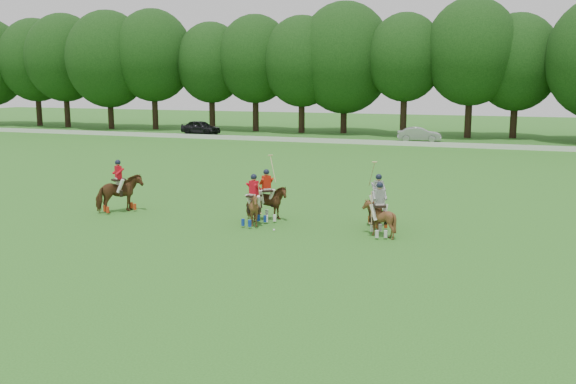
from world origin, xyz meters
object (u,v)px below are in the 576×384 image
(car_mid, at_px, (419,134))
(polo_ball, at_px, (274,230))
(polo_stripe_b, at_px, (379,217))
(polo_stripe_a, at_px, (378,208))
(polo_red_a, at_px, (119,193))
(polo_red_b, at_px, (266,203))
(polo_red_c, at_px, (254,208))
(car_left, at_px, (201,127))

(car_mid, height_order, polo_ball, car_mid)
(polo_stripe_b, relative_size, polo_ball, 23.80)
(polo_stripe_a, bearing_deg, car_mid, 95.77)
(polo_stripe_a, bearing_deg, polo_red_a, -174.72)
(polo_red_b, distance_m, polo_stripe_a, 4.81)
(polo_red_c, height_order, polo_ball, polo_red_c)
(polo_stripe_a, height_order, polo_stripe_b, polo_stripe_a)
(car_mid, relative_size, polo_red_c, 1.93)
(polo_red_a, height_order, polo_stripe_b, polo_red_a)
(car_mid, xyz_separation_m, polo_red_a, (-8.03, -38.53, 0.20))
(car_mid, relative_size, polo_stripe_a, 1.53)
(polo_red_a, xyz_separation_m, polo_red_b, (7.03, 0.64, -0.10))
(car_mid, relative_size, polo_red_b, 1.51)
(car_left, bearing_deg, car_mid, -79.86)
(polo_red_a, bearing_deg, polo_ball, -7.53)
(polo_red_a, relative_size, polo_ball, 27.09)
(car_mid, distance_m, polo_red_b, 37.90)
(car_mid, distance_m, polo_stripe_b, 39.24)
(polo_red_a, height_order, polo_stripe_a, polo_stripe_a)
(car_left, xyz_separation_m, polo_ball, (23.81, -39.59, -0.73))
(polo_ball, bearing_deg, polo_red_b, 120.35)
(car_left, distance_m, polo_stripe_a, 46.51)
(polo_ball, bearing_deg, polo_red_a, 172.47)
(polo_red_c, relative_size, polo_stripe_b, 1.02)
(car_left, xyz_separation_m, polo_stripe_a, (27.60, -37.43, 0.02))
(polo_stripe_b, bearing_deg, car_mid, 96.09)
(polo_red_a, relative_size, polo_stripe_b, 1.14)
(polo_ball, bearing_deg, polo_stripe_a, 29.58)
(polo_stripe_b, distance_m, polo_ball, 4.27)
(polo_red_a, distance_m, polo_stripe_a, 11.87)
(polo_stripe_a, bearing_deg, polo_stripe_b, -76.70)
(polo_red_b, bearing_deg, polo_stripe_b, -12.37)
(polo_stripe_a, relative_size, polo_stripe_b, 1.29)
(car_mid, xyz_separation_m, polo_stripe_a, (3.79, -37.43, 0.10))
(car_left, bearing_deg, polo_stripe_b, -134.22)
(car_left, distance_m, polo_red_a, 41.63)
(polo_red_b, bearing_deg, polo_ball, -59.65)
(polo_red_c, xyz_separation_m, polo_stripe_b, (5.30, -0.05, -0.02))
(polo_red_b, height_order, polo_stripe_a, polo_red_b)
(car_mid, xyz_separation_m, polo_red_c, (-1.14, -38.97, 0.08))
(polo_ball, bearing_deg, polo_red_c, 151.16)
(car_left, distance_m, car_mid, 23.82)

